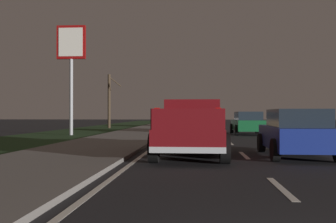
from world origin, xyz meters
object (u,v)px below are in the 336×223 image
at_px(sedan_blue, 296,133).
at_px(gas_price_sign, 71,53).
at_px(sedan_green, 248,123).
at_px(bare_tree_far, 109,100).
at_px(sedan_silver, 197,120).
at_px(sedan_tan, 194,122).
at_px(pickup_truck, 192,128).

height_order(sedan_blue, gas_price_sign, gas_price_sign).
height_order(sedan_green, gas_price_sign, gas_price_sign).
relative_size(gas_price_sign, bare_tree_far, 1.36).
height_order(sedan_blue, sedan_silver, same).
bearing_deg(sedan_silver, gas_price_sign, 152.87).
xyz_separation_m(sedan_silver, bare_tree_far, (-2.46, 8.62, 2.03)).
height_order(sedan_blue, bare_tree_far, bare_tree_far).
bearing_deg(bare_tree_far, sedan_silver, -74.05).
xyz_separation_m(sedan_blue, sedan_green, (14.42, -0.20, 0.00)).
height_order(sedan_blue, sedan_green, same).
relative_size(sedan_tan, gas_price_sign, 0.61).
height_order(sedan_green, sedan_tan, same).
distance_m(sedan_silver, sedan_tan, 12.96).
height_order(gas_price_sign, bare_tree_far, gas_price_sign).
bearing_deg(sedan_blue, pickup_truck, 87.21).
xyz_separation_m(sedan_tan, gas_price_sign, (-3.02, 8.07, 4.64)).
distance_m(pickup_truck, sedan_tan, 15.61).
bearing_deg(sedan_silver, bare_tree_far, 105.95).
bearing_deg(sedan_green, sedan_blue, 179.22).
distance_m(sedan_blue, gas_price_sign, 17.78).
relative_size(sedan_tan, bare_tree_far, 0.83).
bearing_deg(sedan_tan, sedan_silver, -0.52).
bearing_deg(sedan_tan, sedan_green, -110.67).
bearing_deg(gas_price_sign, bare_tree_far, 1.82).
height_order(pickup_truck, sedan_blue, pickup_truck).
bearing_deg(sedan_green, sedan_silver, 13.69).
height_order(sedan_green, bare_tree_far, bare_tree_far).
xyz_separation_m(pickup_truck, sedan_silver, (28.57, -0.07, -0.13)).
bearing_deg(sedan_silver, sedan_tan, 179.48).
height_order(pickup_truck, sedan_green, pickup_truck).
height_order(sedan_silver, bare_tree_far, bare_tree_far).
xyz_separation_m(sedan_tan, bare_tree_far, (10.50, 8.50, 2.03)).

